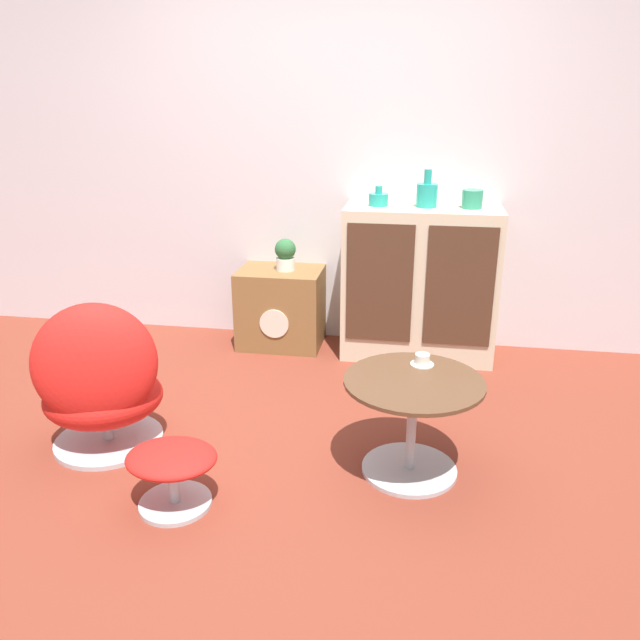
{
  "coord_description": "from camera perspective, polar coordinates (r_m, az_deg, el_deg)",
  "views": [
    {
      "loc": [
        0.61,
        -2.56,
        1.66
      ],
      "look_at": [
        0.11,
        0.46,
        0.55
      ],
      "focal_mm": 35.0,
      "sensor_mm": 36.0,
      "label": 1
    }
  ],
  "objects": [
    {
      "name": "ground_plane",
      "position": [
        3.11,
        -3.43,
        -12.36
      ],
      "size": [
        12.0,
        12.0,
        0.0
      ],
      "primitive_type": "plane",
      "color": "brown"
    },
    {
      "name": "wall_back",
      "position": [
        4.29,
        1.25,
        15.11
      ],
      "size": [
        6.4,
        0.06,
        2.6
      ],
      "color": "silver",
      "rests_on": "ground_plane"
    },
    {
      "name": "sideboard",
      "position": [
        4.14,
        9.07,
        3.37
      ],
      "size": [
        0.98,
        0.46,
        0.99
      ],
      "color": "beige",
      "rests_on": "ground_plane"
    },
    {
      "name": "tv_console",
      "position": [
        4.33,
        -3.58,
        1.16
      ],
      "size": [
        0.57,
        0.43,
        0.54
      ],
      "color": "brown",
      "rests_on": "ground_plane"
    },
    {
      "name": "egg_chair",
      "position": [
        3.19,
        -19.49,
        -5.46
      ],
      "size": [
        0.72,
        0.69,
        0.79
      ],
      "color": "#B7B7BC",
      "rests_on": "ground_plane"
    },
    {
      "name": "ottoman",
      "position": [
        2.75,
        -13.38,
        -12.79
      ],
      "size": [
        0.39,
        0.33,
        0.28
      ],
      "color": "#B7B7BC",
      "rests_on": "ground_plane"
    },
    {
      "name": "coffee_table",
      "position": [
        2.88,
        8.42,
        -8.55
      ],
      "size": [
        0.63,
        0.63,
        0.47
      ],
      "color": "#B7B7BC",
      "rests_on": "ground_plane"
    },
    {
      "name": "vase_leftmost",
      "position": [
        4.04,
        5.37,
        10.97
      ],
      "size": [
        0.12,
        0.12,
        0.12
      ],
      "color": "teal",
      "rests_on": "sideboard"
    },
    {
      "name": "vase_inner_left",
      "position": [
        4.02,
        9.75,
        11.27
      ],
      "size": [
        0.13,
        0.13,
        0.23
      ],
      "color": "teal",
      "rests_on": "sideboard"
    },
    {
      "name": "vase_inner_right",
      "position": [
        4.04,
        13.75,
        10.69
      ],
      "size": [
        0.13,
        0.13,
        0.11
      ],
      "color": "#2D8E6B",
      "rests_on": "sideboard"
    },
    {
      "name": "potted_plant",
      "position": [
        4.22,
        -3.18,
        6.05
      ],
      "size": [
        0.14,
        0.14,
        0.21
      ],
      "color": "silver",
      "rests_on": "tv_console"
    },
    {
      "name": "teacup",
      "position": [
        2.95,
        9.33,
        -3.68
      ],
      "size": [
        0.11,
        0.11,
        0.05
      ],
      "color": "silver",
      "rests_on": "coffee_table"
    }
  ]
}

